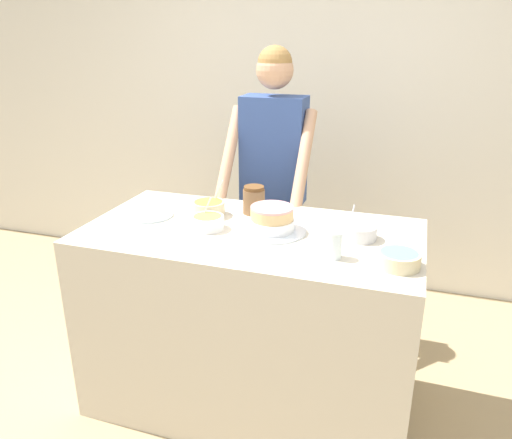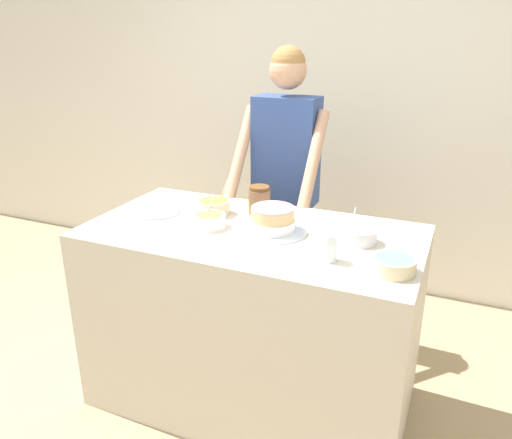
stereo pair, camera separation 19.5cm
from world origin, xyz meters
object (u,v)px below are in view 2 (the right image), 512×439
Objects in this scene: frosting_bowl_blue at (394,264)px; ceramic_plate at (157,212)px; frosting_bowl_orange at (214,206)px; drinking_glass at (329,248)px; person_baker at (285,165)px; stoneware_jar at (259,200)px; frosting_bowl_olive at (210,220)px; cake at (273,221)px; frosting_bowl_white at (361,235)px.

frosting_bowl_blue reaches higher than ceramic_plate.
frosting_bowl_orange reaches higher than drinking_glass.
person_baker reaches higher than stoneware_jar.
ceramic_plate is 0.53m from stoneware_jar.
frosting_bowl_olive reaches higher than drinking_glass.
cake reaches higher than drinking_glass.
frosting_bowl_olive reaches higher than cake.
person_baker reaches higher than frosting_bowl_orange.
frosting_bowl_orange is at bearing 174.33° from frosting_bowl_white.
frosting_bowl_white reaches higher than stoneware_jar.
cake is at bearing 148.41° from drinking_glass.
frosting_bowl_white is 1.04m from ceramic_plate.
frosting_bowl_blue is (0.94, -0.31, -0.01)m from frosting_bowl_orange.
frosting_bowl_blue is 1.50× the size of drinking_glass.
person_baker is at bearing 105.84° from cake.
frosting_bowl_orange is at bearing 111.98° from frosting_bowl_olive.
drinking_glass is at bearing -12.52° from frosting_bowl_olive.
drinking_glass reaches higher than ceramic_plate.
drinking_glass is (-0.08, -0.23, 0.02)m from frosting_bowl_white.
ceramic_plate is 1.61× the size of stoneware_jar.
frosting_bowl_blue is (0.87, -0.14, -0.00)m from frosting_bowl_olive.
cake is at bearing -53.55° from stoneware_jar.
frosting_bowl_white is (0.60, -0.67, -0.09)m from person_baker.
frosting_bowl_white is at bearing -5.67° from frosting_bowl_orange.
drinking_glass is 0.80× the size of stoneware_jar.
frosting_bowl_orange is at bearing 161.60° from frosting_bowl_blue.
frosting_bowl_olive is at bearing 167.48° from drinking_glass.
person_baker is 12.28× the size of stoneware_jar.
frosting_bowl_orange is 1.60× the size of drinking_glass.
person_baker is 0.91m from frosting_bowl_white.
ceramic_plate is at bearing -159.49° from frosting_bowl_orange.
ceramic_plate is at bearing -157.16° from stoneware_jar.
frosting_bowl_white is 0.25m from drinking_glass.
ceramic_plate is at bearing 167.82° from drinking_glass.
frosting_bowl_orange reaches higher than frosting_bowl_white.
frosting_bowl_olive is 0.63m from drinking_glass.
frosting_bowl_blue is at bearing -0.62° from drinking_glass.
ceramic_plate is at bearing -178.50° from frosting_bowl_white.
frosting_bowl_white is 0.70m from frosting_bowl_olive.
cake is 2.80× the size of drinking_glass.
stoneware_jar is (-0.16, 0.21, 0.02)m from cake.
frosting_bowl_white is (0.40, 0.04, -0.02)m from cake.
person_baker is 1.05m from drinking_glass.
stoneware_jar reaches higher than ceramic_plate.
cake is 2.25× the size of stoneware_jar.
drinking_glass is at bearing -24.33° from frosting_bowl_orange.
person_baker is 11.61× the size of frosting_bowl_olive.
frosting_bowl_olive is at bearing -11.57° from ceramic_plate.
frosting_bowl_blue is at bearing -19.20° from cake.
frosting_bowl_blue is (0.18, -0.24, -0.00)m from frosting_bowl_white.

